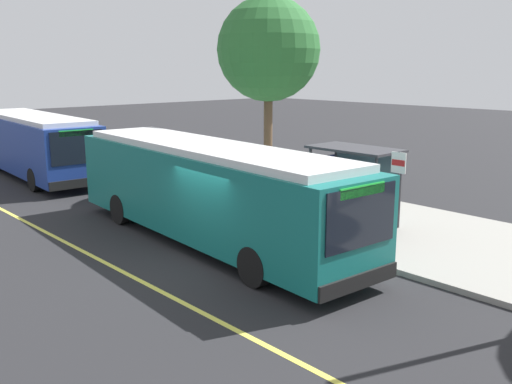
% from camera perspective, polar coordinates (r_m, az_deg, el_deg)
% --- Properties ---
extents(ground_plane, '(120.00, 120.00, 0.00)m').
position_cam_1_polar(ground_plane, '(15.46, -4.33, -6.97)').
color(ground_plane, '#232326').
extents(sidewalk_curb, '(44.00, 6.40, 0.15)m').
position_cam_1_polar(sidewalk_curb, '(19.54, 9.65, -2.73)').
color(sidewalk_curb, gray).
rests_on(sidewalk_curb, ground_plane).
extents(lane_stripe_center, '(36.00, 0.14, 0.01)m').
position_cam_1_polar(lane_stripe_center, '(14.30, -11.35, -8.82)').
color(lane_stripe_center, '#E0D64C').
rests_on(lane_stripe_center, ground_plane).
extents(transit_bus_main, '(11.93, 3.29, 2.95)m').
position_cam_1_polar(transit_bus_main, '(16.74, -4.83, 0.29)').
color(transit_bus_main, '#146B66').
rests_on(transit_bus_main, ground_plane).
extents(transit_bus_second, '(10.76, 3.21, 2.95)m').
position_cam_1_polar(transit_bus_second, '(28.83, -21.34, 4.59)').
color(transit_bus_second, navy).
rests_on(transit_bus_second, ground_plane).
extents(bus_shelter, '(2.90, 1.60, 2.48)m').
position_cam_1_polar(bus_shelter, '(18.68, 9.67, 2.36)').
color(bus_shelter, '#333338').
rests_on(bus_shelter, sidewalk_curb).
extents(waiting_bench, '(1.60, 0.48, 0.95)m').
position_cam_1_polar(waiting_bench, '(18.74, 9.98, -1.64)').
color(waiting_bench, brown).
rests_on(waiting_bench, sidewalk_curb).
extents(route_sign_post, '(0.44, 0.08, 2.80)m').
position_cam_1_polar(route_sign_post, '(15.65, 14.01, 0.36)').
color(route_sign_post, '#333338').
rests_on(route_sign_post, sidewalk_curb).
extents(pedestrian_commuter, '(0.24, 0.40, 1.69)m').
position_cam_1_polar(pedestrian_commuter, '(17.12, 12.40, -1.41)').
color(pedestrian_commuter, '#282D47').
rests_on(pedestrian_commuter, sidewalk_curb).
extents(street_tree_near_shelter, '(4.18, 4.18, 7.77)m').
position_cam_1_polar(street_tree_near_shelter, '(23.57, 1.26, 14.06)').
color(street_tree_near_shelter, brown).
rests_on(street_tree_near_shelter, sidewalk_curb).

